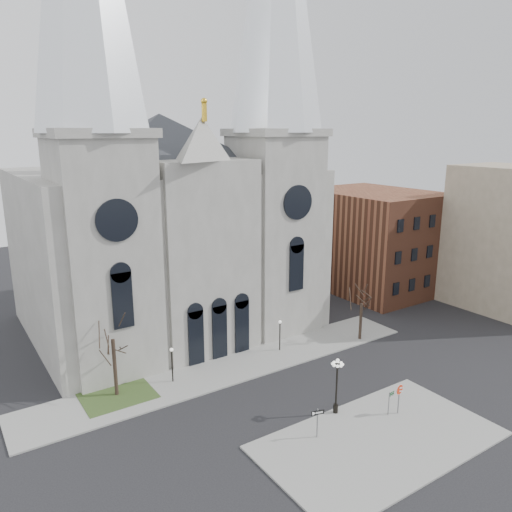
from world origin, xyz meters
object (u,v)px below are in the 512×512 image
one_way_sign (317,418)px  street_name_sign (389,401)px  globe_lamp (337,379)px  stop_sign (399,393)px

one_way_sign → street_name_sign: (6.76, -0.86, -0.37)m
globe_lamp → one_way_sign: (-3.41, -1.71, -1.41)m
street_name_sign → globe_lamp: bearing=134.8°
stop_sign → globe_lamp: 5.13m
globe_lamp → stop_sign: bearing=-34.6°
one_way_sign → street_name_sign: size_ratio=1.17×
stop_sign → globe_lamp: (-4.11, 2.84, 1.14)m
stop_sign → one_way_sign: (-7.52, 1.13, -0.27)m
stop_sign → globe_lamp: size_ratio=0.54×
street_name_sign → one_way_sign: bearing=165.0°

